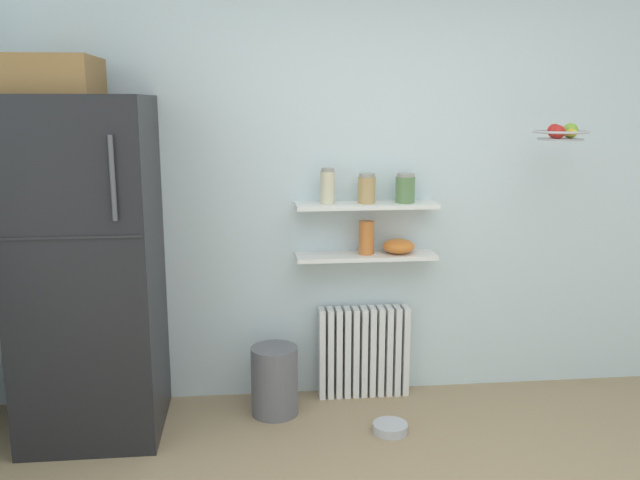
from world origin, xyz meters
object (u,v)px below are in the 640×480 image
refrigerator (87,262)px  pet_food_bowl (390,428)px  storage_jar_1 (367,189)px  shelf_bowl (399,246)px  vase (366,238)px  storage_jar_0 (327,186)px  trash_bin (275,381)px  storage_jar_2 (405,188)px  radiator (363,352)px  hanging_fruit_basket (562,133)px

refrigerator → pet_food_bowl: size_ratio=10.41×
storage_jar_1 → pet_food_bowl: bearing=-81.9°
storage_jar_1 → shelf_bowl: storage_jar_1 is taller
vase → pet_food_bowl: bearing=-82.2°
storage_jar_0 → trash_bin: (-0.33, -0.17, -1.10)m
storage_jar_1 → storage_jar_2: storage_jar_1 is taller
pet_food_bowl → shelf_bowl: bearing=74.5°
vase → pet_food_bowl: vase is taller
pet_food_bowl → radiator: bearing=97.6°
radiator → vase: (0.00, -0.03, 0.72)m
storage_jar_0 → hanging_fruit_basket: bearing=-11.7°
refrigerator → vase: refrigerator is taller
storage_jar_0 → storage_jar_2: (0.46, 0.00, -0.02)m
storage_jar_2 → vase: (-0.23, -0.00, -0.29)m
storage_jar_0 → vase: storage_jar_0 is taller
radiator → pet_food_bowl: 0.57m
storage_jar_0 → shelf_bowl: bearing=-0.0°
refrigerator → vase: (1.54, 0.24, 0.05)m
shelf_bowl → pet_food_bowl: (-0.13, -0.47, -0.92)m
storage_jar_1 → hanging_fruit_basket: 1.11m
refrigerator → storage_jar_0: size_ratio=9.70×
shelf_bowl → hanging_fruit_basket: size_ratio=0.62×
storage_jar_2 → trash_bin: 1.35m
pet_food_bowl → storage_jar_2: bearing=71.0°
trash_bin → radiator: bearing=20.0°
storage_jar_0 → shelf_bowl: storage_jar_0 is taller
hanging_fruit_basket → storage_jar_2: bearing=162.1°
vase → pet_food_bowl: 1.08m
storage_jar_2 → pet_food_bowl: (-0.16, -0.47, -1.26)m
shelf_bowl → pet_food_bowl: size_ratio=0.98×
storage_jar_0 → trash_bin: storage_jar_0 is taller
refrigerator → vase: 1.56m
refrigerator → pet_food_bowl: 1.86m
storage_jar_0 → storage_jar_2: 0.46m
storage_jar_2 → storage_jar_0: bearing=180.0°
shelf_bowl → hanging_fruit_basket: bearing=-17.3°
radiator → trash_bin: (-0.55, -0.20, -0.08)m
storage_jar_1 → shelf_bowl: bearing=0.0°
refrigerator → pet_food_bowl: bearing=-8.2°
refrigerator → hanging_fruit_basket: (2.57, -0.02, 0.66)m
refrigerator → radiator: 1.70m
storage_jar_0 → hanging_fruit_basket: (1.26, -0.26, 0.31)m
storage_jar_1 → storage_jar_2: (0.23, 0.00, -0.00)m
trash_bin → storage_jar_2: bearing=12.4°
storage_jar_2 → vase: 0.37m
pet_food_bowl → refrigerator: bearing=171.8°
storage_jar_0 → storage_jar_1: bearing=-0.0°
refrigerator → shelf_bowl: bearing=7.9°
storage_jar_1 → trash_bin: bearing=-162.8°
hanging_fruit_basket → storage_jar_1: bearing=165.9°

